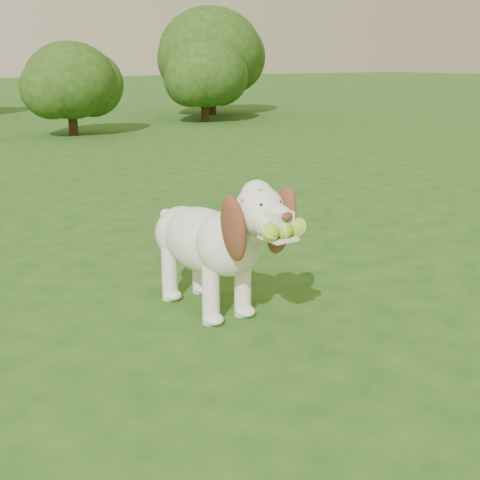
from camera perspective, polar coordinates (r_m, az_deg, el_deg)
ground at (r=2.81m, az=-9.87°, el=-9.49°), size 80.00×80.00×0.00m
dog at (r=3.08m, az=-2.23°, el=0.18°), size 0.37×1.05×0.69m
shrub_f at (r=14.32m, az=-2.55°, el=15.78°), size 2.12×2.12×2.19m
shrub_c at (r=10.70m, az=-14.28°, el=13.05°), size 1.37×1.37×1.42m
shrub_d at (r=12.66m, az=-3.03°, el=14.03°), size 1.46×1.46×1.51m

